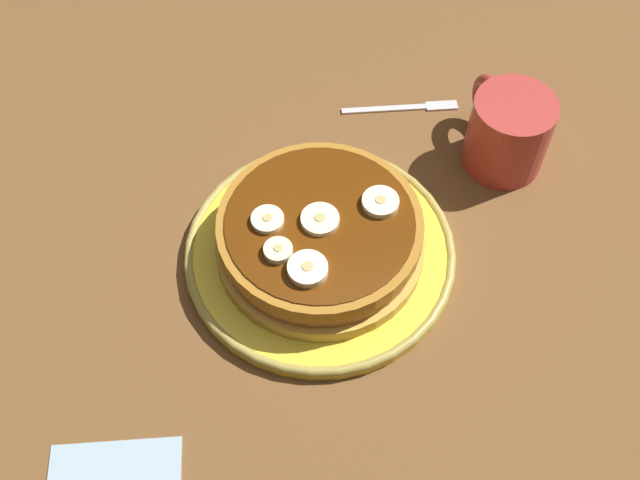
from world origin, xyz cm
name	(u,v)px	position (x,y,z in cm)	size (l,w,h in cm)	color
ground_plane	(320,265)	(0.00, 0.00, -1.50)	(140.00, 140.00, 3.00)	brown
plate	(320,252)	(0.00, 0.00, 0.85)	(26.28, 26.28, 1.58)	yellow
pancake_stack	(320,238)	(-0.18, 0.07, 3.67)	(19.96, 20.33, 4.81)	gold
banana_slice_0	(316,223)	(-0.20, 0.44, 6.33)	(3.57, 3.57, 0.79)	#F9E9BC
banana_slice_1	(308,269)	(-4.72, 2.76, 6.44)	(3.60, 3.60, 1.01)	#FBF3C5
banana_slice_2	(268,220)	(1.53, 4.54, 6.32)	(3.05, 3.05, 0.78)	#FCEEBC
banana_slice_3	(382,205)	(-0.36, -5.91, 6.38)	(3.47, 3.47, 0.90)	#FDF3BE
banana_slice_4	(278,251)	(-2.05, 4.62, 6.41)	(2.62, 2.62, 0.95)	#F2EAB6
coffee_mug	(507,130)	(5.74, -22.21, 4.37)	(11.73, 8.39, 8.48)	#B23833
fork	(407,107)	(15.46, -15.60, 0.25)	(4.21, 12.83, 0.50)	silver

